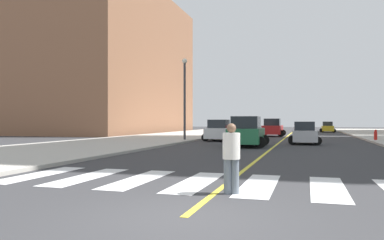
{
  "coord_description": "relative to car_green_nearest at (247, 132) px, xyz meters",
  "views": [
    {
      "loc": [
        2.17,
        -6.71,
        1.78
      ],
      "look_at": [
        -6.86,
        23.43,
        1.85
      ],
      "focal_mm": 35.94,
      "sensor_mm": 36.0,
      "label": 1
    }
  ],
  "objects": [
    {
      "name": "car_green_nearest",
      "position": [
        0.0,
        0.0,
        0.0
      ],
      "size": [
        2.98,
        4.72,
        2.09
      ],
      "rotation": [
        0.0,
        0.0,
        0.02
      ],
      "color": "#236B42",
      "rests_on": "ground"
    },
    {
      "name": "street_lamp",
      "position": [
        -6.25,
        5.4,
        3.39
      ],
      "size": [
        0.44,
        0.44,
        7.11
      ],
      "color": "#38383D",
      "rests_on": "sidewalk_kerb_west"
    },
    {
      "name": "car_red_fourth",
      "position": [
        0.21,
        18.73,
        -0.02
      ],
      "size": [
        2.88,
        4.6,
        2.05
      ],
      "rotation": [
        0.0,
        0.0,
        -0.01
      ],
      "color": "red",
      "rests_on": "ground"
    },
    {
      "name": "crosswalk_paint",
      "position": [
        1.85,
        -15.93,
        -0.97
      ],
      "size": [
        13.5,
        4.0,
        0.01
      ],
      "color": "silver",
      "rests_on": "ground"
    },
    {
      "name": "car_white_third",
      "position": [
        -3.52,
        7.08,
        -0.09
      ],
      "size": [
        2.68,
        4.26,
        1.89
      ],
      "rotation": [
        0.0,
        0.0,
        0.01
      ],
      "color": "silver",
      "rests_on": "ground"
    },
    {
      "name": "ground_plane",
      "position": [
        1.85,
        -19.93,
        -0.98
      ],
      "size": [
        220.0,
        220.0,
        0.0
      ],
      "primitive_type": "plane",
      "color": "#333335"
    },
    {
      "name": "car_gray_fifth",
      "position": [
        -3.36,
        28.09,
        -0.1
      ],
      "size": [
        2.67,
        4.24,
        1.88
      ],
      "rotation": [
        0.0,
        0.0,
        -0.02
      ],
      "color": "slate",
      "rests_on": "ground"
    },
    {
      "name": "low_rise_brick_west",
      "position": [
        -24.47,
        26.24,
        9.48
      ],
      "size": [
        16.0,
        32.0,
        20.92
      ],
      "primitive_type": "cube",
      "color": "#8B5B3F",
      "rests_on": "ground"
    },
    {
      "name": "lane_divider_paint",
      "position": [
        1.85,
        20.07,
        -0.97
      ],
      "size": [
        0.16,
        80.0,
        0.01
      ],
      "primitive_type": "cube",
      "color": "yellow",
      "rests_on": "ground"
    },
    {
      "name": "fire_hydrant",
      "position": [
        9.67,
        9.37,
        -0.4
      ],
      "size": [
        0.26,
        0.26,
        0.89
      ],
      "color": "red",
      "rests_on": "sidewalk_kerb_east"
    },
    {
      "name": "sidewalk_kerb_west",
      "position": [
        -10.35,
        0.07,
        -0.9
      ],
      "size": [
        10.0,
        120.0,
        0.15
      ],
      "primitive_type": "cube",
      "color": "#B2ADA3",
      "rests_on": "ground"
    },
    {
      "name": "pedestrian_crossing",
      "position": [
        2.26,
        -17.42,
        -0.03
      ],
      "size": [
        0.43,
        0.43,
        1.72
      ],
      "rotation": [
        0.0,
        0.0,
        3.34
      ],
      "color": "slate",
      "rests_on": "ground"
    },
    {
      "name": "car_silver_second",
      "position": [
        3.83,
        4.17,
        -0.17
      ],
      "size": [
        2.52,
        3.93,
        1.73
      ],
      "rotation": [
        0.0,
        0.0,
        3.18
      ],
      "color": "#B7B7BC",
      "rests_on": "ground"
    },
    {
      "name": "car_yellow_sixth",
      "position": [
        7.11,
        36.75,
        -0.19
      ],
      "size": [
        2.35,
        3.75,
        1.68
      ],
      "rotation": [
        0.0,
        0.0,
        3.15
      ],
      "color": "gold",
      "rests_on": "ground"
    }
  ]
}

